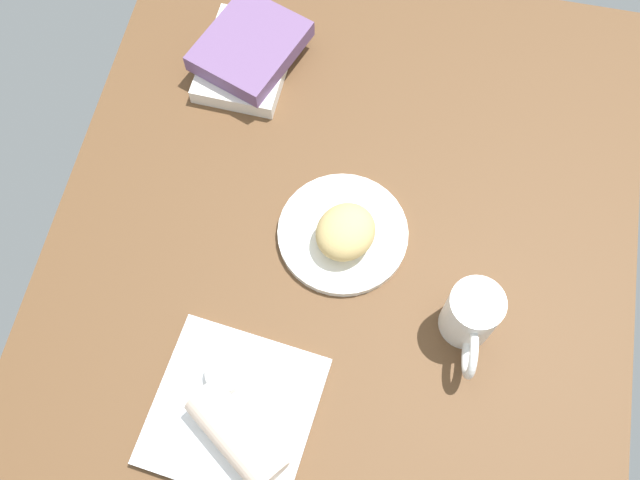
% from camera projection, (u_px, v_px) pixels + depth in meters
% --- Properties ---
extents(dining_table, '(1.10, 0.90, 0.04)m').
position_uv_depth(dining_table, '(340.00, 251.00, 1.13)').
color(dining_table, brown).
rests_on(dining_table, ground).
extents(round_plate, '(0.20, 0.20, 0.01)m').
position_uv_depth(round_plate, '(343.00, 234.00, 1.12)').
color(round_plate, white).
rests_on(round_plate, dining_table).
extents(scone_pastry, '(0.12, 0.12, 0.06)m').
position_uv_depth(scone_pastry, '(346.00, 232.00, 1.08)').
color(scone_pastry, tan).
rests_on(scone_pastry, round_plate).
extents(square_plate, '(0.24, 0.24, 0.02)m').
position_uv_depth(square_plate, '(234.00, 411.00, 1.01)').
color(square_plate, white).
rests_on(square_plate, dining_table).
extents(sauce_cup, '(0.05, 0.05, 0.02)m').
position_uv_depth(sauce_cup, '(225.00, 374.00, 1.01)').
color(sauce_cup, silver).
rests_on(sauce_cup, square_plate).
extents(breakfast_wrap, '(0.14, 0.15, 0.06)m').
position_uv_depth(breakfast_wrap, '(237.00, 435.00, 0.96)').
color(breakfast_wrap, beige).
rests_on(breakfast_wrap, square_plate).
extents(book_stack, '(0.21, 0.20, 0.06)m').
position_uv_depth(book_stack, '(248.00, 53.00, 1.22)').
color(book_stack, silver).
rests_on(book_stack, dining_table).
extents(coffee_mug, '(0.13, 0.08, 0.10)m').
position_uv_depth(coffee_mug, '(471.00, 317.00, 1.02)').
color(coffee_mug, white).
rests_on(coffee_mug, dining_table).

